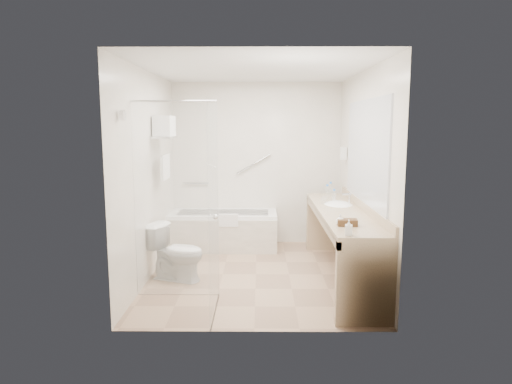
{
  "coord_description": "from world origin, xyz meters",
  "views": [
    {
      "loc": [
        0.05,
        -5.5,
        1.86
      ],
      "look_at": [
        0.0,
        0.3,
        1.0
      ],
      "focal_mm": 32.0,
      "sensor_mm": 36.0,
      "label": 1
    }
  ],
  "objects_px": {
    "toilet": "(177,253)",
    "water_bottle_left": "(327,192)",
    "amenity_basket": "(347,222)",
    "bathtub": "(224,230)",
    "vanity_counter": "(341,227)"
  },
  "relations": [
    {
      "from": "amenity_basket",
      "to": "water_bottle_left",
      "type": "height_order",
      "value": "water_bottle_left"
    },
    {
      "from": "water_bottle_left",
      "to": "toilet",
      "type": "bearing_deg",
      "value": -155.19
    },
    {
      "from": "toilet",
      "to": "amenity_basket",
      "type": "relative_size",
      "value": 3.45
    },
    {
      "from": "amenity_basket",
      "to": "toilet",
      "type": "bearing_deg",
      "value": 156.93
    },
    {
      "from": "water_bottle_left",
      "to": "bathtub",
      "type": "bearing_deg",
      "value": 159.97
    },
    {
      "from": "toilet",
      "to": "water_bottle_left",
      "type": "relative_size",
      "value": 3.42
    },
    {
      "from": "toilet",
      "to": "water_bottle_left",
      "type": "xyz_separation_m",
      "value": [
        1.93,
        0.89,
        0.61
      ]
    },
    {
      "from": "bathtub",
      "to": "water_bottle_left",
      "type": "bearing_deg",
      "value": -20.03
    },
    {
      "from": "bathtub",
      "to": "vanity_counter",
      "type": "distance_m",
      "value": 2.09
    },
    {
      "from": "bathtub",
      "to": "water_bottle_left",
      "type": "distance_m",
      "value": 1.71
    },
    {
      "from": "toilet",
      "to": "amenity_basket",
      "type": "height_order",
      "value": "amenity_basket"
    },
    {
      "from": "vanity_counter",
      "to": "amenity_basket",
      "type": "xyz_separation_m",
      "value": [
        -0.09,
        -0.84,
        0.24
      ]
    },
    {
      "from": "vanity_counter",
      "to": "water_bottle_left",
      "type": "bearing_deg",
      "value": 93.11
    },
    {
      "from": "vanity_counter",
      "to": "water_bottle_left",
      "type": "xyz_separation_m",
      "value": [
        -0.05,
        0.85,
        0.3
      ]
    },
    {
      "from": "bathtub",
      "to": "vanity_counter",
      "type": "relative_size",
      "value": 0.59
    }
  ]
}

